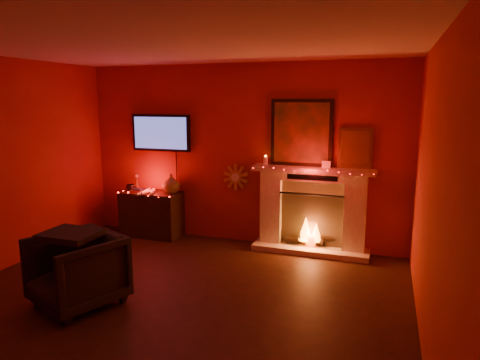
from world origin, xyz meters
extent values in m
plane|color=black|center=(0.00, 0.00, 0.00)|extent=(5.00, 5.00, 0.00)
plane|color=beige|center=(0.00, 0.00, 2.70)|extent=(5.00, 5.00, 0.00)
plane|color=#A02019|center=(0.00, 2.50, 1.35)|extent=(5.00, 0.00, 5.00)
plane|color=#A02019|center=(2.50, 0.00, 1.35)|extent=(0.00, 5.00, 5.00)
cube|color=silver|center=(1.15, 2.30, 0.04)|extent=(1.65, 0.40, 0.08)
cube|color=silver|center=(0.55, 2.39, 0.55)|extent=(0.30, 0.22, 0.95)
cube|color=silver|center=(1.75, 2.39, 0.55)|extent=(0.30, 0.22, 0.95)
cube|color=silver|center=(1.15, 2.39, 1.10)|extent=(1.50, 0.22, 0.14)
cube|color=silver|center=(1.15, 2.33, 1.20)|extent=(1.72, 0.34, 0.06)
cube|color=#967557|center=(1.15, 2.45, 0.55)|extent=(0.90, 0.10, 0.95)
cube|color=black|center=(1.15, 2.27, 0.47)|extent=(0.90, 0.02, 0.78)
cylinder|color=black|center=(1.05, 2.36, 0.14)|extent=(0.55, 0.09, 0.09)
cylinder|color=black|center=(1.23, 2.38, 0.20)|extent=(0.51, 0.18, 0.08)
cone|color=orange|center=(1.07, 2.36, 0.33)|extent=(0.20, 0.20, 0.34)
cone|color=orange|center=(1.22, 2.37, 0.29)|extent=(0.16, 0.16, 0.26)
sphere|color=#FF3F07|center=(1.15, 2.36, 0.16)|extent=(0.18, 0.18, 0.18)
cube|color=black|center=(0.95, 2.46, 1.71)|extent=(0.88, 0.05, 0.95)
cube|color=#B94418|center=(0.95, 2.44, 1.71)|extent=(0.78, 0.01, 0.85)
cube|color=#B78835|center=(1.70, 2.47, 1.51)|extent=(0.46, 0.04, 0.56)
cube|color=#AA7B27|center=(1.70, 2.45, 1.51)|extent=(0.38, 0.01, 0.48)
cylinder|color=#ECE3C5|center=(0.45, 2.38, 1.29)|extent=(0.07, 0.07, 0.12)
cube|color=silver|center=(1.33, 2.36, 1.28)|extent=(0.12, 0.01, 0.10)
cube|color=black|center=(-1.30, 2.46, 1.65)|extent=(1.00, 0.06, 0.58)
cube|color=#4852BA|center=(-1.30, 2.42, 1.65)|extent=(0.92, 0.01, 0.50)
cylinder|color=black|center=(-1.05, 2.47, 1.03)|extent=(0.02, 0.02, 0.66)
cylinder|color=#C68328|center=(-0.05, 2.48, 1.00)|extent=(0.20, 0.03, 0.20)
cylinder|color=silver|center=(-0.05, 2.46, 1.00)|extent=(0.13, 0.01, 0.13)
cube|color=black|center=(-1.41, 2.26, 0.36)|extent=(0.95, 0.47, 0.72)
imported|color=brown|center=(-1.08, 2.32, 0.87)|extent=(0.29, 0.29, 0.30)
imported|color=black|center=(-1.75, 2.22, 0.77)|extent=(0.13, 0.13, 0.11)
cylinder|color=silver|center=(-1.45, 2.17, 0.74)|extent=(0.13, 0.38, 0.05)
cylinder|color=silver|center=(-1.41, 2.10, 0.74)|extent=(0.14, 0.38, 0.05)
cylinder|color=silver|center=(-1.34, 2.21, 0.74)|extent=(0.20, 0.37, 0.05)
cube|color=#522417|center=(-1.62, 2.19, 0.73)|extent=(0.20, 0.14, 0.03)
cube|color=#1B2A40|center=(-1.61, 2.20, 0.76)|extent=(0.17, 0.12, 0.02)
imported|color=black|center=(-0.92, -0.11, 0.38)|extent=(1.07, 1.09, 0.77)
camera|label=1|loc=(2.11, -3.58, 2.15)|focal=32.00mm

